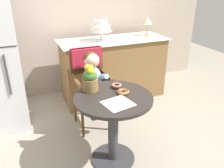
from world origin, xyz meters
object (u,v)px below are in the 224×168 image
cafe_table (113,116)px  seated_child (93,77)px  flower_vase (90,79)px  donut_mid (123,91)px  wicker_chair (89,76)px  tiered_cake_stand (101,28)px  donut_front (117,86)px  table_lamp (147,21)px

cafe_table → seated_child: (-0.00, 0.59, 0.17)m
flower_vase → donut_mid: bearing=-34.1°
flower_vase → wicker_chair: bearing=74.4°
cafe_table → wicker_chair: bearing=90.0°
tiered_cake_stand → wicker_chair: bearing=-122.9°
donut_mid → flower_vase: bearing=145.9°
cafe_table → donut_mid: (0.11, 0.02, 0.23)m
seated_child → donut_mid: (0.11, -0.56, 0.06)m
cafe_table → tiered_cake_stand: bearing=74.5°
seated_child → donut_mid: seated_child is taller
seated_child → flower_vase: bearing=-111.4°
cafe_table → wicker_chair: size_ratio=0.75×
wicker_chair → seated_child: 0.16m
wicker_chair → tiered_cake_stand: 0.80m
donut_front → tiered_cake_stand: size_ratio=0.36×
wicker_chair → table_lamp: table_lamp is taller
donut_front → flower_vase: (-0.25, 0.04, 0.10)m
wicker_chair → tiered_cake_stand: (0.36, 0.56, 0.44)m
cafe_table → donut_mid: size_ratio=6.37×
wicker_chair → donut_mid: size_ratio=8.44×
cafe_table → table_lamp: bearing=50.3°
donut_front → wicker_chair: bearing=100.0°
seated_child → tiered_cake_stand: tiered_cake_stand is taller
donut_front → table_lamp: size_ratio=0.38×
wicker_chair → flower_vase: (-0.15, -0.54, 0.19)m
flower_vase → tiered_cake_stand: bearing=65.0°
donut_front → tiered_cake_stand: bearing=77.2°
cafe_table → flower_vase: bearing=127.6°
flower_vase → seated_child: bearing=68.6°
donut_front → donut_mid: same height
seated_child → donut_front: (0.10, -0.43, 0.06)m
table_lamp → donut_front: bearing=-130.6°
seated_child → flower_vase: (-0.15, -0.39, 0.16)m
seated_child → flower_vase: 0.45m
seated_child → table_lamp: (1.11, 0.75, 0.44)m
seated_child → tiered_cake_stand: size_ratio=2.42×
table_lamp → seated_child: bearing=-146.0°
donut_front → donut_mid: (0.00, -0.14, 0.00)m
donut_front → table_lamp: (1.01, 1.17, 0.38)m
seated_child → donut_front: seated_child is taller
cafe_table → table_lamp: size_ratio=2.53×
seated_child → donut_front: size_ratio=6.75×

